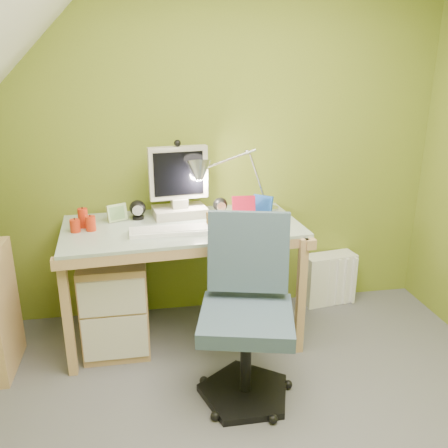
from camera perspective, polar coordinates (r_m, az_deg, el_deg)
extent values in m
cube|color=olive|center=(3.26, -1.82, 9.23)|extent=(3.20, 0.01, 2.40)
cube|color=white|center=(2.84, -6.45, -0.81)|extent=(0.49, 0.16, 0.02)
cube|color=#C54E1E|center=(2.90, 2.66, -0.46)|extent=(0.26, 0.20, 0.01)
ellipsoid|color=silver|center=(2.90, 2.66, -0.20)|extent=(0.11, 0.07, 0.03)
cylinder|color=#966A15|center=(2.91, -1.43, 0.55)|extent=(0.08, 0.08, 0.10)
cube|color=#BA1330|center=(3.13, 2.38, 2.21)|extent=(0.15, 0.03, 0.13)
cube|color=#164199|center=(3.20, 4.68, 2.42)|extent=(0.12, 0.10, 0.12)
cube|color=#ADCA8B|center=(3.09, -12.74, 1.34)|extent=(0.12, 0.07, 0.11)
cube|color=white|center=(3.70, 12.47, -6.41)|extent=(0.41, 0.21, 0.39)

